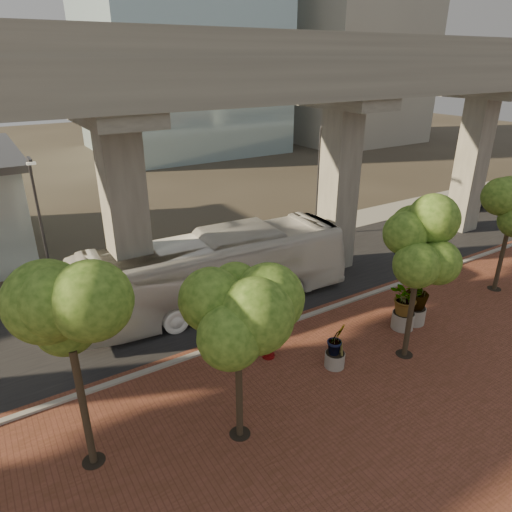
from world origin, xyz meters
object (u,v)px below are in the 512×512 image
transit_bus (216,272)px  fire_hydrant (268,345)px  planter_front (406,299)px  parked_car (478,197)px

transit_bus → fire_hydrant: size_ratio=11.63×
transit_bus → fire_hydrant: (-0.20, -4.97, -1.27)m
planter_front → parked_car: bearing=26.1°
parked_car → fire_hydrant: size_ratio=3.95×
fire_hydrant → planter_front: size_ratio=0.48×
transit_bus → planter_front: bearing=-132.6°
fire_hydrant → planter_front: bearing=-12.2°
parked_car → fire_hydrant: 27.75m
planter_front → fire_hydrant: bearing=167.8°
parked_car → planter_front: size_ratio=1.89×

